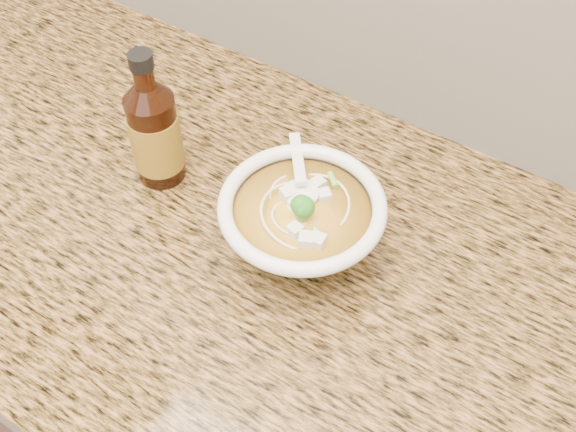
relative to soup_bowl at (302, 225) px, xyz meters
The scene contains 4 objects.
cabinet 0.52m from the soup_bowl, 159.02° to the right, with size 4.00×0.65×0.86m, color #382010.
counter_slab 0.09m from the soup_bowl, 159.02° to the right, with size 4.00×0.68×0.04m, color #996638.
soup_bowl is the anchor object (origin of this frame).
hot_sauce_bottle 0.23m from the soup_bowl, behind, with size 0.08×0.08×0.20m.
Camera 1 is at (0.34, 1.23, 1.63)m, focal length 45.00 mm.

